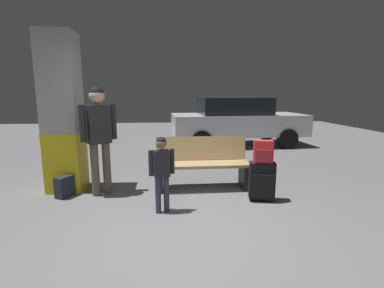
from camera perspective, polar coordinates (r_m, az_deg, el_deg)
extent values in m
cube|color=slate|center=(7.24, -3.81, -3.27)|extent=(18.00, 18.00, 0.10)
cube|color=yellow|center=(5.30, -24.06, -3.07)|extent=(0.57, 0.57, 1.00)
cube|color=#B2B2B2|center=(5.18, -25.13, 11.18)|extent=(0.56, 0.56, 1.62)
cube|color=tan|center=(4.83, 2.18, -4.14)|extent=(1.60, 0.44, 0.05)
cube|color=tan|center=(5.02, 1.83, -0.83)|extent=(1.60, 0.12, 0.42)
cube|color=black|center=(4.85, -6.36, -6.98)|extent=(0.08, 0.40, 0.41)
cube|color=black|center=(5.03, 10.37, -6.45)|extent=(0.08, 0.40, 0.41)
cube|color=black|center=(4.48, 13.96, -7.14)|extent=(0.41, 0.27, 0.56)
cube|color=black|center=(4.39, 14.15, -8.32)|extent=(0.34, 0.09, 0.36)
cube|color=#A5A5AA|center=(4.48, 13.96, -3.56)|extent=(0.14, 0.05, 0.02)
cylinder|color=black|center=(4.63, 11.66, -10.40)|extent=(0.03, 0.05, 0.04)
cylinder|color=black|center=(4.68, 15.62, -10.36)|extent=(0.03, 0.05, 0.04)
cube|color=red|center=(4.37, 14.22, -1.49)|extent=(0.31, 0.21, 0.34)
cube|color=maroon|center=(4.28, 14.37, -2.41)|extent=(0.23, 0.07, 0.19)
cylinder|color=black|center=(4.34, 14.31, 0.56)|extent=(0.06, 0.03, 0.02)
cylinder|color=#33384C|center=(3.99, -5.19, -10.01)|extent=(0.08, 0.08, 0.52)
cylinder|color=#33384C|center=(3.96, -6.87, -10.19)|extent=(0.08, 0.08, 0.52)
cube|color=#232328|center=(3.85, -6.15, -3.92)|extent=(0.24, 0.18, 0.37)
cylinder|color=#232328|center=(3.88, -4.00, -3.48)|extent=(0.06, 0.06, 0.35)
cylinder|color=#232328|center=(3.81, -8.35, -3.83)|extent=(0.06, 0.06, 0.35)
sphere|color=brown|center=(3.79, -6.23, 0.13)|extent=(0.15, 0.15, 0.15)
sphere|color=black|center=(3.79, -6.23, 0.44)|extent=(0.13, 0.13, 0.13)
cylinder|color=white|center=(3.93, -7.62, -3.39)|extent=(0.06, 0.06, 0.10)
cylinder|color=red|center=(3.91, -7.65, -2.32)|extent=(0.01, 0.01, 0.06)
cylinder|color=brown|center=(4.86, -16.85, -4.67)|extent=(0.13, 0.13, 0.85)
cylinder|color=brown|center=(4.79, -19.02, -4.99)|extent=(0.13, 0.13, 0.85)
cube|color=#232326|center=(4.69, -18.41, 3.78)|extent=(0.40, 0.36, 0.60)
cylinder|color=#232326|center=(4.78, -15.64, 4.40)|extent=(0.10, 0.10, 0.57)
cylinder|color=#232326|center=(4.61, -21.33, 3.88)|extent=(0.10, 0.10, 0.57)
sphere|color=tan|center=(4.67, -18.72, 9.18)|extent=(0.24, 0.24, 0.24)
sphere|color=black|center=(4.67, -18.75, 9.59)|extent=(0.22, 0.22, 0.22)
cube|color=#1E232D|center=(4.98, -24.39, -7.84)|extent=(0.27, 0.32, 0.34)
cube|color=#333842|center=(5.06, -25.09, -8.21)|extent=(0.13, 0.22, 0.19)
cylinder|color=black|center=(4.94, -24.53, -6.09)|extent=(0.05, 0.06, 0.02)
cube|color=silver|center=(9.06, 9.22, 3.96)|extent=(4.18, 1.90, 0.64)
cube|color=black|center=(8.97, 8.40, 7.64)|extent=(2.17, 1.64, 0.52)
cylinder|color=black|center=(10.30, 14.76, 2.42)|extent=(0.61, 0.23, 0.60)
cylinder|color=black|center=(8.86, 18.76, 0.99)|extent=(0.61, 0.23, 0.60)
cylinder|color=black|center=(9.59, 0.29, 2.20)|extent=(0.61, 0.23, 0.60)
cylinder|color=black|center=(8.03, 1.96, 0.63)|extent=(0.61, 0.23, 0.60)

